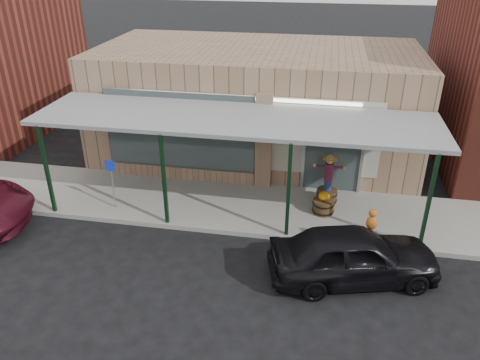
% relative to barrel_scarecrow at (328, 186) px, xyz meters
% --- Properties ---
extents(ground, '(120.00, 120.00, 0.00)m').
position_rel_barrel_scarecrow_xyz_m(ground, '(-2.90, -4.28, -0.72)').
color(ground, black).
rests_on(ground, ground).
extents(sidewalk, '(40.00, 3.20, 0.15)m').
position_rel_barrel_scarecrow_xyz_m(sidewalk, '(-2.90, -0.68, -0.65)').
color(sidewalk, gray).
rests_on(sidewalk, ground).
extents(storefront, '(12.00, 6.25, 4.20)m').
position_rel_barrel_scarecrow_xyz_m(storefront, '(-2.90, 3.89, 1.37)').
color(storefront, '#9A795E').
rests_on(storefront, ground).
extents(awning, '(12.00, 3.00, 3.04)m').
position_rel_barrel_scarecrow_xyz_m(awning, '(-2.90, -0.72, 2.29)').
color(awning, gray).
rests_on(awning, ground).
extents(block_buildings_near, '(61.00, 8.00, 8.00)m').
position_rel_barrel_scarecrow_xyz_m(block_buildings_near, '(-0.90, 4.92, 3.04)').
color(block_buildings_near, maroon).
rests_on(block_buildings_near, ground).
extents(barrel_scarecrow, '(1.02, 0.79, 1.70)m').
position_rel_barrel_scarecrow_xyz_m(barrel_scarecrow, '(0.00, 0.00, 0.00)').
color(barrel_scarecrow, brown).
rests_on(barrel_scarecrow, sidewalk).
extents(barrel_pumpkin, '(0.77, 0.77, 0.78)m').
position_rel_barrel_scarecrow_xyz_m(barrel_pumpkin, '(-0.09, -0.71, -0.30)').
color(barrel_pumpkin, brown).
rests_on(barrel_pumpkin, sidewalk).
extents(handicap_sign, '(0.34, 0.04, 1.63)m').
position_rel_barrel_scarecrow_xyz_m(handicap_sign, '(-6.61, -1.57, 0.47)').
color(handicap_sign, gray).
rests_on(handicap_sign, sidewalk).
extents(parked_sedan, '(4.55, 2.76, 1.57)m').
position_rel_barrel_scarecrow_xyz_m(parked_sedan, '(0.71, -3.62, 0.00)').
color(parked_sedan, black).
rests_on(parked_sedan, ground).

